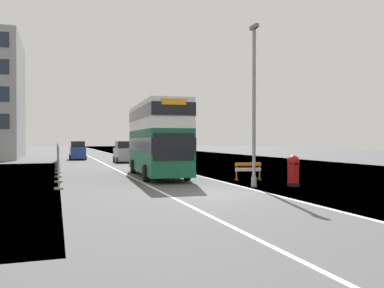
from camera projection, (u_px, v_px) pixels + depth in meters
name	position (u px, v px, depth m)	size (l,w,h in m)	color
ground	(222.00, 194.00, 18.35)	(140.00, 280.00, 0.10)	#4C4C4F
double_decker_bus	(157.00, 138.00, 26.80)	(3.20, 10.46, 4.84)	#145638
lamppost_foreground	(254.00, 111.00, 20.78)	(0.29, 0.70, 8.41)	gray
red_pillar_postbox	(293.00, 169.00, 21.12)	(0.66, 0.66, 1.65)	black
roadworks_barrier	(248.00, 169.00, 24.20)	(1.63, 0.73, 1.08)	orange
construction_site_fence	(58.00, 158.00, 32.57)	(0.44, 27.40, 2.10)	#A8AAAD
car_oncoming_near	(124.00, 152.00, 43.62)	(1.97, 4.06, 2.29)	gray
car_receding_mid	(78.00, 151.00, 49.88)	(1.97, 4.37, 2.27)	navy
bare_tree_far_verge_mid	(7.00, 140.00, 62.79)	(3.01, 2.15, 4.53)	#4C3D2D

